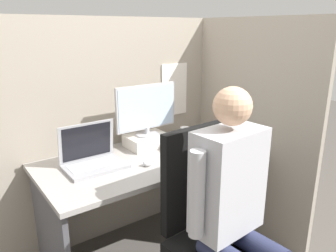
% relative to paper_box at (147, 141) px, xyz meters
% --- Properties ---
extents(cubicle_panel_back, '(1.98, 0.05, 1.63)m').
position_rel_paper_box_xyz_m(cubicle_panel_back, '(-0.07, 0.21, 0.05)').
color(cubicle_panel_back, gray).
rests_on(cubicle_panel_back, ground).
extents(cubicle_panel_right, '(0.04, 1.36, 1.63)m').
position_rel_paper_box_xyz_m(cubicle_panel_right, '(0.69, -0.24, 0.04)').
color(cubicle_panel_right, gray).
rests_on(cubicle_panel_right, ground).
extents(desk, '(1.48, 0.71, 0.73)m').
position_rel_paper_box_xyz_m(desk, '(-0.07, -0.17, -0.22)').
color(desk, '#9E9993').
rests_on(desk, ground).
extents(paper_box, '(0.29, 0.22, 0.08)m').
position_rel_paper_box_xyz_m(paper_box, '(0.00, 0.00, 0.00)').
color(paper_box, white).
rests_on(paper_box, desk).
extents(monitor, '(0.47, 0.17, 0.36)m').
position_rel_paper_box_xyz_m(monitor, '(0.00, 0.00, 0.23)').
color(monitor, '#B2B2B7').
rests_on(monitor, paper_box).
extents(laptop, '(0.36, 0.25, 0.27)m').
position_rel_paper_box_xyz_m(laptop, '(-0.47, -0.11, 0.01)').
color(laptop, '#99999E').
rests_on(laptop, desk).
extents(mouse, '(0.06, 0.05, 0.04)m').
position_rel_paper_box_xyz_m(mouse, '(-0.19, -0.30, -0.02)').
color(mouse, silver).
rests_on(mouse, desk).
extents(stapler, '(0.04, 0.17, 0.04)m').
position_rel_paper_box_xyz_m(stapler, '(0.62, -0.05, -0.02)').
color(stapler, '#A31919').
rests_on(stapler, desk).
extents(carrot_toy, '(0.04, 0.15, 0.04)m').
position_rel_paper_box_xyz_m(carrot_toy, '(0.24, -0.35, -0.02)').
color(carrot_toy, orange).
rests_on(carrot_toy, desk).
extents(office_chair, '(0.53, 0.57, 1.06)m').
position_rel_paper_box_xyz_m(office_chair, '(-0.13, -0.82, -0.22)').
color(office_chair, black).
rests_on(office_chair, ground).
extents(person, '(0.48, 0.46, 1.31)m').
position_rel_paper_box_xyz_m(person, '(-0.14, -0.99, -0.01)').
color(person, '#282D4C').
rests_on(person, ground).
extents(coffee_mug, '(0.08, 0.08, 0.08)m').
position_rel_paper_box_xyz_m(coffee_mug, '(0.35, -0.01, -0.00)').
color(coffee_mug, white).
rests_on(coffee_mug, desk).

